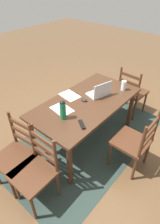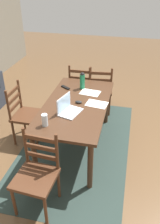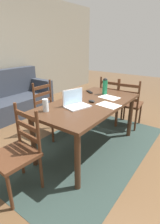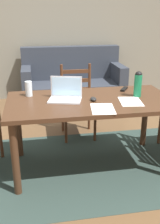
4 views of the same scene
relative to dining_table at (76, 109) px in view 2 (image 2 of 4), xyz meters
The scene contains 14 objects.
ground_plane 0.67m from the dining_table, ahead, with size 14.00×14.00×0.00m, color brown.
area_rug 0.67m from the dining_table, ahead, with size 2.76×1.61×0.01m, color #283833.
dining_table is the anchor object (origin of this frame).
chair_right_far 1.17m from the dining_table, ahead, with size 0.45×0.45×0.95m.
chair_right_near 1.17m from the dining_table, ahead, with size 0.49×0.49×0.95m.
chair_left_far 1.17m from the dining_table, behind, with size 0.47×0.47×0.95m.
chair_far_head 0.84m from the dining_table, 89.99° to the left, with size 0.44×0.44×0.95m.
laptop 0.30m from the dining_table, 167.72° to the left, with size 0.37×0.30×0.23m.
water_bottle 0.55m from the dining_table, ahead, with size 0.08×0.08×0.27m.
drinking_glass 0.68m from the dining_table, 158.77° to the left, with size 0.07×0.07×0.16m, color silver.
computer_mouse 0.12m from the dining_table, 58.04° to the right, with size 0.06×0.10×0.03m, color black.
tv_remote 0.54m from the dining_table, 32.57° to the left, with size 0.04×0.17×0.02m, color black.
paper_stack_left 0.31m from the dining_table, 80.21° to the right, with size 0.21×0.30×0.00m, color white.
paper_stack_right 0.41m from the dining_table, 19.06° to the right, with size 0.21×0.30×0.00m, color white.
Camera 2 is at (-2.84, -0.71, 2.43)m, focal length 37.98 mm.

